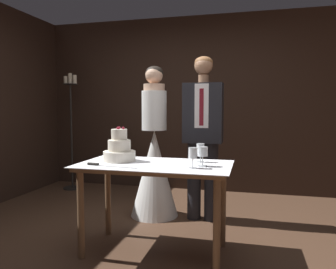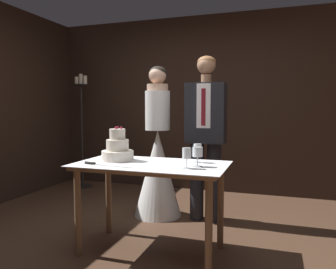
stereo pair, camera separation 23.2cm
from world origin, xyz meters
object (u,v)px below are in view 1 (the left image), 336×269
at_px(tiered_cake, 119,150).
at_px(candle_stand, 71,130).
at_px(bride, 154,162).
at_px(wine_glass_middle, 200,149).
at_px(wine_glass_far, 203,153).
at_px(cake_table, 155,176).
at_px(wine_glass_near, 193,154).
at_px(cake_knife, 102,165).
at_px(groom, 203,130).

distance_m(tiered_cake, candle_stand, 2.32).
bearing_deg(bride, tiered_cake, -94.33).
xyz_separation_m(wine_glass_middle, wine_glass_far, (0.05, -0.20, -0.00)).
height_order(cake_table, wine_glass_near, wine_glass_near).
xyz_separation_m(wine_glass_near, candle_stand, (-2.21, 1.94, 0.02)).
relative_size(cake_knife, bride, 0.26).
relative_size(cake_table, cake_knife, 2.85).
bearing_deg(bride, wine_glass_middle, -49.10).
relative_size(cake_knife, wine_glass_far, 2.84).
relative_size(cake_knife, wine_glass_middle, 2.78).
distance_m(tiered_cake, wine_glass_near, 0.71).
xyz_separation_m(tiered_cake, cake_knife, (-0.04, -0.26, -0.09)).
xyz_separation_m(wine_glass_near, bride, (-0.62, 1.04, -0.25)).
distance_m(tiered_cake, wine_glass_far, 0.76).
relative_size(cake_table, wine_glass_middle, 7.92).
distance_m(cake_table, wine_glass_near, 0.43).
bearing_deg(cake_table, wine_glass_middle, 26.66).
height_order(cake_table, groom, groom).
bearing_deg(wine_glass_far, groom, 98.01).
distance_m(wine_glass_near, groom, 1.05).
relative_size(cake_knife, candle_stand, 0.26).
xyz_separation_m(cake_table, cake_knife, (-0.38, -0.21, 0.11)).
distance_m(cake_knife, candle_stand, 2.51).
bearing_deg(groom, cake_knife, -120.37).
xyz_separation_m(cake_table, wine_glass_near, (0.35, -0.12, 0.21)).
height_order(cake_knife, groom, groom).
relative_size(bride, candle_stand, 0.97).
distance_m(wine_glass_near, wine_glass_middle, 0.31).
bearing_deg(wine_glass_near, wine_glass_middle, 87.46).
bearing_deg(groom, wine_glass_middle, -83.50).
height_order(cake_table, tiered_cake, tiered_cake).
bearing_deg(cake_table, wine_glass_far, -2.70).
height_order(cake_knife, wine_glass_middle, wine_glass_middle).
xyz_separation_m(bride, candle_stand, (-1.58, 0.90, 0.27)).
distance_m(cake_knife, groom, 1.32).
bearing_deg(wine_glass_near, candle_stand, 138.65).
xyz_separation_m(wine_glass_middle, bride, (-0.64, 0.74, -0.26)).
relative_size(tiered_cake, candle_stand, 0.17).
bearing_deg(wine_glass_far, wine_glass_near, -120.32).
distance_m(wine_glass_middle, candle_stand, 2.76).
height_order(bride, groom, groom).
bearing_deg(cake_table, cake_knife, -151.63).
xyz_separation_m(cake_table, bride, (-0.28, 0.92, -0.04)).
bearing_deg(groom, cake_table, -106.81).
distance_m(cake_table, cake_knife, 0.45).
xyz_separation_m(cake_table, wine_glass_middle, (0.36, 0.18, 0.21)).
xyz_separation_m(cake_knife, groom, (0.66, 1.12, 0.22)).
bearing_deg(wine_glass_middle, groom, 96.50).
bearing_deg(tiered_cake, wine_glass_near, -14.82).
height_order(cake_table, bride, bride).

